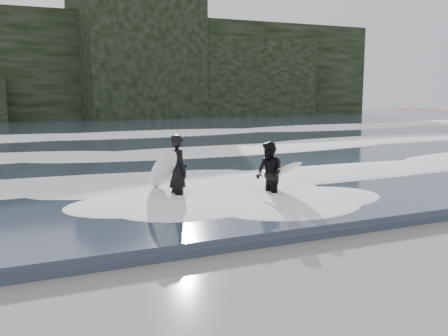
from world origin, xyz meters
The scene contains 8 objects.
ground centered at (0.00, 0.00, 0.00)m, with size 120.00×120.00×0.00m, color #845B46.
sea centered at (0.00, 29.00, 0.15)m, with size 90.00×52.00×0.30m, color #2D3749.
headland centered at (0.00, 46.00, 5.00)m, with size 70.00×9.00×10.00m, color black.
foam_near centered at (0.00, 9.00, 0.40)m, with size 60.00×3.20×0.20m, color white.
foam_mid centered at (0.00, 16.00, 0.42)m, with size 60.00×4.00×0.24m, color white.
foam_far centered at (0.00, 25.00, 0.45)m, with size 60.00×4.80×0.30m, color white.
surfer_left centered at (0.28, 6.99, 0.94)m, with size 1.03×1.94×1.87m.
surfer_right centered at (2.59, 6.10, 0.84)m, with size 1.09×1.82×1.67m.
Camera 1 is at (-3.78, -5.02, 2.99)m, focal length 40.00 mm.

